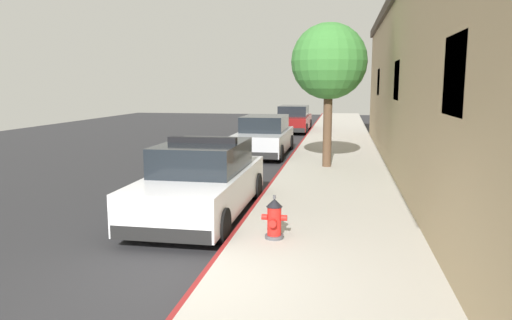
{
  "coord_description": "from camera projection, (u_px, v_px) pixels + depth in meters",
  "views": [
    {
      "loc": [
        1.83,
        -5.94,
        2.77
      ],
      "look_at": [
        -0.18,
        5.17,
        1.0
      ],
      "focal_mm": 33.61,
      "sensor_mm": 36.0,
      "label": 1
    }
  ],
  "objects": [
    {
      "name": "parked_car_dark_far",
      "position": [
        294.0,
        119.0,
        28.63
      ],
      "size": [
        1.94,
        4.84,
        1.56
      ],
      "color": "maroon",
      "rests_on": "ground"
    },
    {
      "name": "fire_hydrant",
      "position": [
        274.0,
        219.0,
        8.22
      ],
      "size": [
        0.44,
        0.4,
        0.76
      ],
      "color": "#4C4C51",
      "rests_on": "sidewalk_pavement"
    },
    {
      "name": "street_tree",
      "position": [
        329.0,
        62.0,
        15.08
      ],
      "size": [
        2.4,
        2.4,
        4.56
      ],
      "color": "brown",
      "rests_on": "sidewalk_pavement"
    },
    {
      "name": "curb_painted_edge",
      "position": [
        285.0,
        165.0,
        16.24
      ],
      "size": [
        0.08,
        60.0,
        0.15
      ],
      "primitive_type": "cube",
      "color": "maroon",
      "rests_on": "ground"
    },
    {
      "name": "ground_plane",
      "position": [
        165.0,
        167.0,
        17.03
      ],
      "size": [
        28.64,
        60.0,
        0.2
      ],
      "primitive_type": "cube",
      "color": "#2B2B2D"
    },
    {
      "name": "sidewalk_pavement",
      "position": [
        336.0,
        167.0,
        15.95
      ],
      "size": [
        3.29,
        60.0,
        0.15
      ],
      "primitive_type": "cube",
      "color": "#ADA89E",
      "rests_on": "ground"
    },
    {
      "name": "police_cruiser",
      "position": [
        202.0,
        181.0,
        10.21
      ],
      "size": [
        1.94,
        4.84,
        1.68
      ],
      "color": "white",
      "rests_on": "ground"
    },
    {
      "name": "storefront_building",
      "position": [
        492.0,
        83.0,
        13.02
      ],
      "size": [
        5.27,
        25.91,
        5.64
      ],
      "color": "tan",
      "rests_on": "ground"
    },
    {
      "name": "parked_car_silver_ahead",
      "position": [
        264.0,
        136.0,
        19.13
      ],
      "size": [
        1.94,
        4.84,
        1.56
      ],
      "color": "#B2B5BA",
      "rests_on": "ground"
    }
  ]
}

